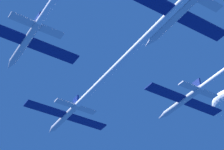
{
  "coord_description": "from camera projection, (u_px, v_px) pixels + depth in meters",
  "views": [
    {
      "loc": [
        -32.06,
        -70.0,
        -47.66
      ],
      "look_at": [
        0.4,
        -18.45,
        -0.57
      ],
      "focal_mm": 63.84,
      "sensor_mm": 36.0,
      "label": 1
    }
  ],
  "objects": [
    {
      "name": "jet_lead",
      "position": [
        110.0,
        72.0,
        76.1
      ],
      "size": [
        19.4,
        64.93,
        3.21
      ],
      "color": "silver"
    }
  ]
}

